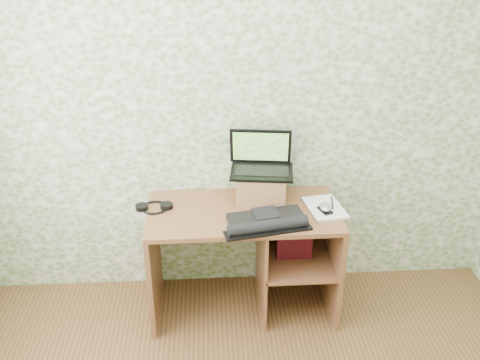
{
  "coord_description": "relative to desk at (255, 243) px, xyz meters",
  "views": [
    {
      "loc": [
        -0.2,
        -1.45,
        2.44
      ],
      "look_at": [
        -0.03,
        1.39,
        0.99
      ],
      "focal_mm": 40.0,
      "sensor_mm": 36.0,
      "label": 1
    }
  ],
  "objects": [
    {
      "name": "desk",
      "position": [
        0.0,
        0.0,
        0.0
      ],
      "size": [
        1.2,
        0.6,
        0.75
      ],
      "color": "brown",
      "rests_on": "floor"
    },
    {
      "name": "laptop",
      "position": [
        0.05,
        0.16,
        0.52
      ],
      "size": [
        0.42,
        0.32,
        0.26
      ],
      "rotation": [
        0.0,
        0.0,
        -0.13
      ],
      "color": "black",
      "rests_on": "riser"
    },
    {
      "name": "riser",
      "position": [
        0.05,
        0.12,
        0.36
      ],
      "size": [
        0.34,
        0.3,
        0.19
      ],
      "primitive_type": "cube",
      "rotation": [
        0.0,
        0.0,
        -0.13
      ],
      "color": "#A47149",
      "rests_on": "desk"
    },
    {
      "name": "mouse",
      "position": [
        0.42,
        -0.09,
        0.3
      ],
      "size": [
        0.1,
        0.13,
        0.04
      ],
      "primitive_type": "ellipsoid",
      "rotation": [
        0.0,
        0.0,
        0.34
      ],
      "color": "#B0B0B2",
      "rests_on": "notepad"
    },
    {
      "name": "pen",
      "position": [
        0.49,
        0.0,
        0.29
      ],
      "size": [
        0.03,
        0.15,
        0.01
      ],
      "primitive_type": "cylinder",
      "rotation": [
        1.57,
        0.0,
        -0.16
      ],
      "color": "black",
      "rests_on": "notepad"
    },
    {
      "name": "notepad",
      "position": [
        0.43,
        -0.04,
        0.28
      ],
      "size": [
        0.26,
        0.33,
        0.01
      ],
      "primitive_type": "cube",
      "rotation": [
        0.0,
        0.0,
        0.16
      ],
      "color": "white",
      "rests_on": "desk"
    },
    {
      "name": "red_box",
      "position": [
        0.25,
        -0.03,
        0.05
      ],
      "size": [
        0.23,
        0.08,
        0.28
      ],
      "primitive_type": "cube",
      "rotation": [
        0.0,
        0.0,
        -0.02
      ],
      "color": "maroon",
      "rests_on": "desk"
    },
    {
      "name": "wall_back",
      "position": [
        -0.08,
        0.28,
        0.82
      ],
      "size": [
        3.5,
        0.0,
        3.5
      ],
      "primitive_type": "plane",
      "rotation": [
        1.57,
        0.0,
        0.0
      ],
      "color": "white",
      "rests_on": "ground"
    },
    {
      "name": "keyboard",
      "position": [
        0.05,
        -0.21,
        0.29
      ],
      "size": [
        0.53,
        0.35,
        0.07
      ],
      "rotation": [
        0.0,
        0.0,
        0.18
      ],
      "color": "black",
      "rests_on": "desk"
    },
    {
      "name": "headphones",
      "position": [
        -0.64,
        0.03,
        0.28
      ],
      "size": [
        0.24,
        0.17,
        0.03
      ],
      "rotation": [
        0.0,
        0.0,
        0.04
      ],
      "color": "black",
      "rests_on": "desk"
    }
  ]
}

